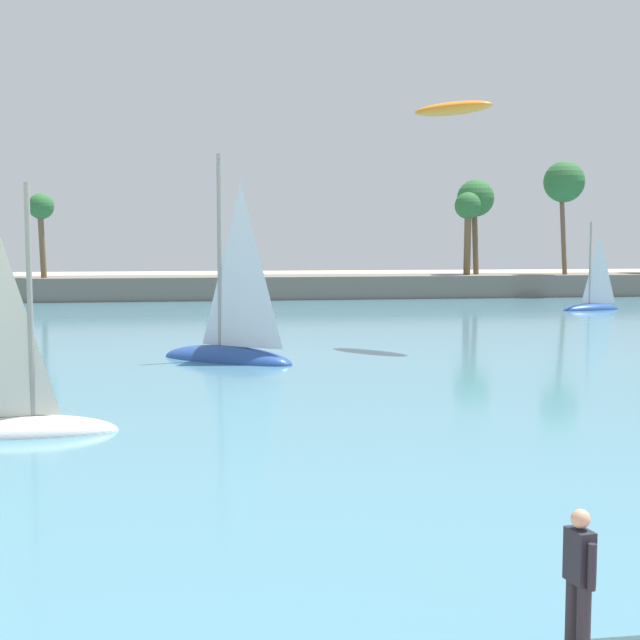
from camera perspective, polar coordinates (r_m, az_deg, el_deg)
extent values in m
cube|color=teal|center=(59.21, -7.37, 0.72)|extent=(220.00, 99.94, 0.06)
cube|color=slate|center=(69.11, -7.60, 2.07)|extent=(104.37, 6.00, 1.80)
cylinder|color=brown|center=(74.27, 15.32, 5.69)|extent=(0.80, 0.52, 7.42)
sphere|color=#2D6633|center=(74.41, 15.39, 8.54)|extent=(3.28, 3.28, 3.28)
cylinder|color=brown|center=(73.14, 9.91, 5.31)|extent=(0.63, 0.70, 6.15)
sphere|color=#2D6633|center=(73.22, 9.95, 7.71)|extent=(2.98, 2.98, 2.98)
cylinder|color=brown|center=(68.15, -17.40, 4.79)|extent=(0.53, 0.68, 5.24)
sphere|color=#2D6633|center=(68.19, -17.46, 6.98)|extent=(1.88, 1.88, 1.88)
cylinder|color=brown|center=(71.89, 9.44, 5.07)|extent=(0.56, 0.69, 5.51)
sphere|color=#2D6633|center=(71.94, 9.47, 7.25)|extent=(2.12, 2.12, 2.12)
cylinder|color=#23232D|center=(10.61, 15.87, -17.82)|extent=(0.15, 0.15, 0.86)
cylinder|color=#23232D|center=(10.44, 16.55, -18.23)|extent=(0.15, 0.15, 0.86)
cube|color=#23232D|center=(10.27, 16.31, -14.32)|extent=(0.25, 0.36, 0.58)
sphere|color=tan|center=(10.14, 16.37, -12.13)|extent=(0.21, 0.21, 0.21)
cylinder|color=#23232D|center=(10.46, 15.59, -14.16)|extent=(0.09, 0.09, 0.50)
cylinder|color=#23232D|center=(10.10, 17.04, -14.91)|extent=(0.09, 0.09, 0.50)
ellipsoid|color=#234793|center=(59.98, 17.01, 0.62)|extent=(4.36, 2.07, 0.84)
cylinder|color=gray|center=(59.71, 16.93, 3.53)|extent=(0.13, 0.13, 5.24)
pyramid|color=silver|center=(60.15, 17.46, 3.15)|extent=(1.87, 0.50, 4.45)
ellipsoid|color=white|center=(21.86, -18.45, -6.94)|extent=(4.32, 1.41, 0.86)
cylinder|color=gray|center=(21.42, -18.11, 1.22)|extent=(0.13, 0.13, 5.36)
ellipsoid|color=#234793|center=(33.36, -6.00, -2.61)|extent=(5.49, 4.87, 1.13)
cylinder|color=gray|center=(33.23, -6.46, 4.47)|extent=(0.17, 0.17, 7.09)
pyramid|color=silver|center=(32.68, -5.08, 3.54)|extent=(2.10, 1.72, 6.02)
ellipsoid|color=orange|center=(37.88, 8.50, 13.26)|extent=(3.32, 3.72, 0.55)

